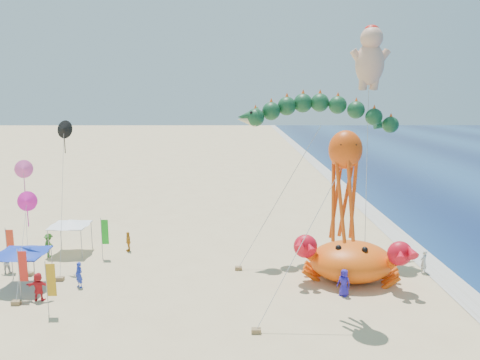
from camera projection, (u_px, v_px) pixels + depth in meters
name	position (u px, v px, depth m)	size (l,w,h in m)	color
ground	(270.00, 280.00, 31.42)	(320.00, 320.00, 0.00)	#D1B784
foam_strip	(448.00, 280.00, 31.48)	(320.00, 320.00, 0.00)	silver
crab_inflatable	(351.00, 260.00, 31.12)	(7.47, 5.76, 3.27)	#EF550C
dragon_kite	(319.00, 117.00, 34.54)	(12.21, 5.04, 11.97)	#103C20
cherub_kite	(370.00, 56.00, 34.73)	(2.14, 4.42, 17.35)	#DDA487
octopus_kite	(344.00, 178.00, 25.29)	(5.97, 3.25, 10.44)	#DA450B
canopy_blue	(21.00, 250.00, 30.00)	(3.24, 3.24, 2.71)	gray
canopy_white	(70.00, 223.00, 36.46)	(3.02, 3.02, 2.71)	gray
feather_flags	(49.00, 254.00, 30.55)	(6.45, 9.31, 3.20)	gray
beachgoers	(112.00, 264.00, 32.09)	(29.93, 9.84, 1.86)	beige
small_kites	(38.00, 177.00, 31.88)	(4.33, 7.13, 10.56)	black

